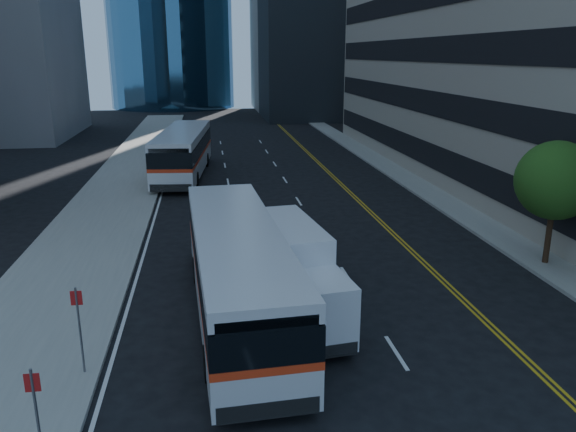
{
  "coord_description": "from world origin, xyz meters",
  "views": [
    {
      "loc": [
        -4.82,
        -12.25,
        8.54
      ],
      "look_at": [
        -1.98,
        7.36,
        2.8
      ],
      "focal_mm": 35.0,
      "sensor_mm": 36.0,
      "label": 1
    }
  ],
  "objects_px": {
    "street_tree": "(556,181)",
    "bus_front": "(237,269)",
    "box_truck": "(290,273)",
    "bus_rear": "(183,151)"
  },
  "relations": [
    {
      "from": "street_tree",
      "to": "box_truck",
      "type": "height_order",
      "value": "street_tree"
    },
    {
      "from": "street_tree",
      "to": "bus_rear",
      "type": "height_order",
      "value": "street_tree"
    },
    {
      "from": "bus_front",
      "to": "box_truck",
      "type": "bearing_deg",
      "value": -14.2
    },
    {
      "from": "bus_rear",
      "to": "street_tree",
      "type": "bearing_deg",
      "value": -47.14
    },
    {
      "from": "street_tree",
      "to": "bus_rear",
      "type": "xyz_separation_m",
      "value": [
        -15.54,
        20.43,
        -1.84
      ]
    },
    {
      "from": "street_tree",
      "to": "bus_front",
      "type": "distance_m",
      "value": 13.46
    },
    {
      "from": "street_tree",
      "to": "bus_front",
      "type": "relative_size",
      "value": 0.41
    },
    {
      "from": "street_tree",
      "to": "bus_front",
      "type": "bearing_deg",
      "value": -167.27
    },
    {
      "from": "street_tree",
      "to": "box_truck",
      "type": "distance_m",
      "value": 11.92
    },
    {
      "from": "bus_front",
      "to": "street_tree",
      "type": "bearing_deg",
      "value": 9.44
    }
  ]
}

